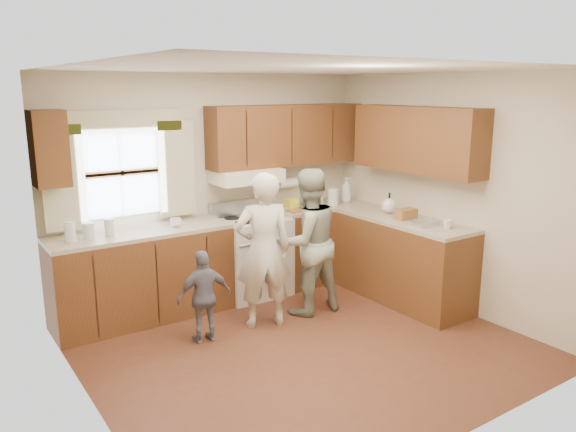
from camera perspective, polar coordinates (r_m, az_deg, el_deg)
room at (r=4.95m, az=1.65°, el=0.12°), size 3.80×3.80×3.80m
kitchen_fixtures at (r=6.25m, az=0.39°, el=-1.04°), size 3.80×2.25×2.15m
stove at (r=6.48m, az=-3.71°, el=-3.98°), size 0.76×0.67×1.07m
woman_left at (r=5.53m, az=-2.52°, el=-3.53°), size 0.66×0.54×1.56m
woman_right at (r=5.87m, az=1.96°, el=-2.64°), size 0.77×0.61×1.54m
child at (r=5.34m, az=-8.49°, el=-8.09°), size 0.54×0.27×0.89m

